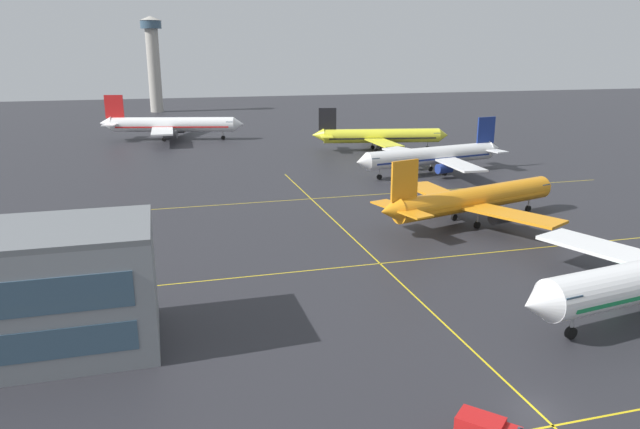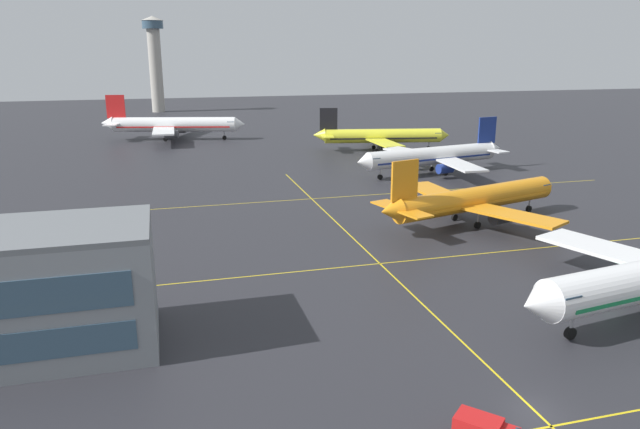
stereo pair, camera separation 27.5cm
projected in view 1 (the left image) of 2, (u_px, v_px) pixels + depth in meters
name	position (u px, v px, depth m)	size (l,w,h in m)	color
ground_plane	(536.00, 410.00, 43.78)	(600.00, 600.00, 0.00)	#28282D
airliner_second_row	(473.00, 199.00, 89.64)	(34.95, 29.80, 11.03)	orange
airliner_third_row	(433.00, 156.00, 125.16)	(36.53, 31.10, 11.39)	white
airliner_far_left_stand	(380.00, 136.00, 153.82)	(35.76, 30.42, 11.16)	yellow
airliner_far_right_stand	(171.00, 125.00, 171.66)	(41.35, 35.17, 12.98)	white
taxiway_markings	(380.00, 263.00, 73.58)	(118.96, 112.54, 0.01)	yellow
control_tower	(153.00, 57.00, 243.10)	(8.82, 8.82, 38.49)	#ADA89E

